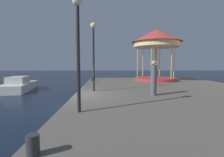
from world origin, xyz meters
name	(u,v)px	position (x,y,z in m)	size (l,w,h in m)	color
ground_plane	(75,108)	(0.00, 0.00, 0.00)	(120.00, 120.00, 0.00)	black
quay_dock	(183,100)	(6.33, 0.00, 0.40)	(12.65, 23.06, 0.80)	#5B564F
motorboat_white	(19,85)	(-6.51, 6.64, 0.51)	(2.88, 5.57, 1.35)	white
carousel	(156,43)	(7.14, 7.85, 4.77)	(5.22, 5.22, 5.34)	#B23333
lamp_post_near_edge	(78,33)	(0.81, -3.46, 3.57)	(0.36, 0.36, 4.01)	black
lamp_post_mid_promenade	(93,45)	(1.03, 1.15, 3.73)	(0.36, 0.36, 4.28)	black
bollard_south	(33,145)	(0.39, -6.22, 1.00)	(0.24, 0.24, 0.40)	#2D2D33
bollard_center	(94,78)	(0.53, 8.83, 1.00)	(0.24, 0.24, 0.40)	#2D2D33
bollard_north	(92,79)	(0.43, 7.65, 1.00)	(0.24, 0.24, 0.40)	#2D2D33
person_mid_promenade	(154,79)	(4.39, -0.45, 1.70)	(0.34, 0.34, 1.90)	#514C56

